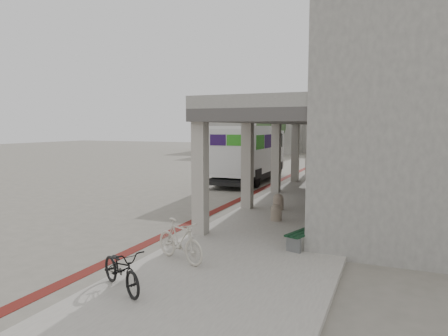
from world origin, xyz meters
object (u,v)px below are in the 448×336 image
at_px(bicycle_black, 121,269).
at_px(bicycle_cream, 180,240).
at_px(bench, 309,234).
at_px(utility_cabinet, 324,202).
at_px(fedex_truck, 249,152).

relative_size(bicycle_black, bicycle_cream, 0.97).
distance_m(bicycle_black, bicycle_cream, 1.88).
distance_m(bench, bicycle_black, 5.03).
relative_size(bench, utility_cabinet, 1.97).
distance_m(bench, utility_cabinet, 3.72).
height_order(fedex_truck, bicycle_black, fedex_truck).
height_order(utility_cabinet, bicycle_cream, bicycle_cream).
bearing_deg(bench, fedex_truck, 134.69).
xyz_separation_m(fedex_truck, utility_cabinet, (5.50, -7.85, -1.13)).
height_order(bicycle_black, bicycle_cream, bicycle_cream).
height_order(bench, utility_cabinet, utility_cabinet).
height_order(bench, bicycle_cream, bicycle_cream).
height_order(fedex_truck, utility_cabinet, fedex_truck).
xyz_separation_m(utility_cabinet, bicycle_cream, (-2.28, -6.09, 0.01)).
xyz_separation_m(fedex_truck, bicycle_black, (3.01, -15.81, -1.19)).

